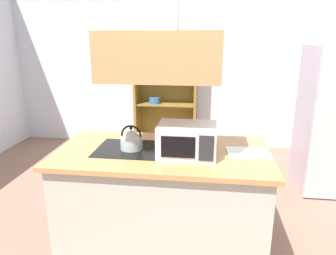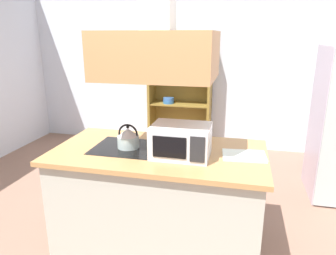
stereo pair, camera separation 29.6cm
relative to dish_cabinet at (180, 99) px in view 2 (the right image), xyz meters
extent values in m
plane|color=#896553|center=(0.32, -2.78, -0.83)|extent=(7.80, 7.80, 0.00)
cube|color=silver|center=(0.32, 0.22, 0.52)|extent=(6.00, 0.12, 2.70)
cube|color=#B1B1A3|center=(0.32, -2.59, -0.40)|extent=(1.71, 0.88, 0.86)
cube|color=#B2804B|center=(0.32, -2.59, 0.05)|extent=(1.79, 0.96, 0.04)
cube|color=black|center=(0.05, -2.59, 0.07)|extent=(0.60, 0.48, 0.00)
cube|color=tan|center=(0.32, -2.59, 0.86)|extent=(0.90, 0.70, 0.36)
cube|color=olive|center=(-0.48, -0.04, 0.11)|extent=(0.04, 0.40, 1.87)
cube|color=olive|center=(0.49, -0.04, 0.11)|extent=(0.04, 0.40, 1.87)
cube|color=olive|center=(0.00, -0.04, 1.03)|extent=(1.01, 0.40, 0.03)
cube|color=olive|center=(0.00, -0.04, -0.79)|extent=(1.01, 0.40, 0.08)
cube|color=olive|center=(0.00, 0.15, 0.11)|extent=(1.01, 0.02, 1.87)
cube|color=olive|center=(0.00, -0.04, -0.08)|extent=(0.93, 0.36, 0.02)
cube|color=olive|center=(0.00, -0.04, 0.39)|extent=(0.93, 0.36, 0.02)
cylinder|color=#3064A1|center=(-0.18, -0.09, -0.04)|extent=(0.18, 0.18, 0.05)
cylinder|color=#3764A6|center=(-0.18, -0.09, 0.00)|extent=(0.17, 0.17, 0.05)
cylinder|color=silver|center=(0.12, -0.08, 0.46)|extent=(0.01, 0.01, 0.12)
cone|color=silver|center=(0.12, -0.08, 0.56)|extent=(0.07, 0.07, 0.08)
cylinder|color=silver|center=(0.28, -0.08, 0.46)|extent=(0.01, 0.01, 0.12)
cone|color=silver|center=(0.28, -0.08, 0.56)|extent=(0.07, 0.07, 0.08)
cylinder|color=#B0C3C1|center=(0.05, -2.59, 0.12)|extent=(0.19, 0.19, 0.10)
cone|color=#BFB9BA|center=(0.05, -2.59, 0.21)|extent=(0.18, 0.18, 0.07)
sphere|color=black|center=(0.05, -2.59, 0.26)|extent=(0.03, 0.03, 0.03)
torus|color=black|center=(0.05, -2.59, 0.20)|extent=(0.18, 0.02, 0.18)
cube|color=white|center=(1.03, -2.58, 0.08)|extent=(0.36, 0.27, 0.02)
cube|color=silver|center=(0.53, -2.68, 0.20)|extent=(0.46, 0.34, 0.26)
cube|color=black|center=(0.48, -2.85, 0.20)|extent=(0.26, 0.01, 0.17)
cube|color=#262628|center=(0.69, -2.85, 0.20)|extent=(0.11, 0.01, 0.20)
camera|label=1|loc=(0.69, -5.06, 1.01)|focal=33.61mm
camera|label=2|loc=(0.98, -5.01, 1.01)|focal=33.61mm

